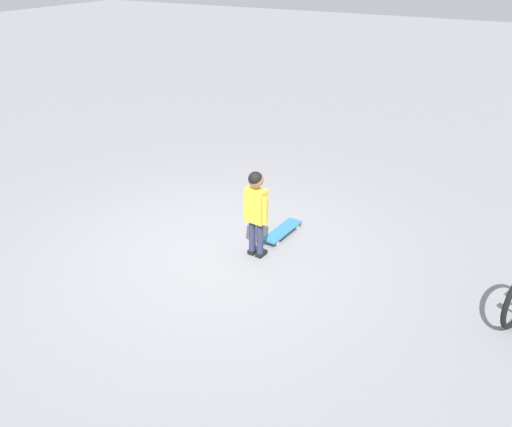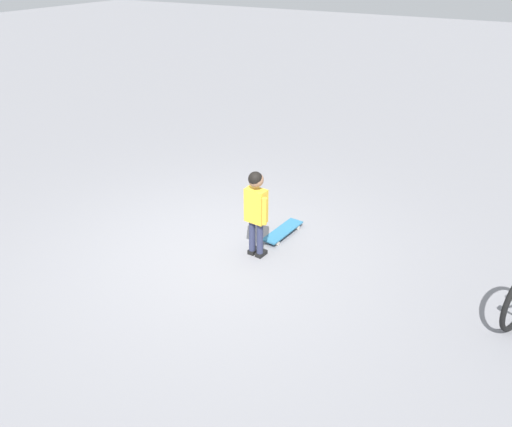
# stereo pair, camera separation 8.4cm
# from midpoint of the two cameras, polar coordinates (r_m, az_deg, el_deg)

# --- Properties ---
(ground_plane) EXTENTS (50.00, 50.00, 0.00)m
(ground_plane) POSITION_cam_midpoint_polar(r_m,az_deg,el_deg) (6.13, -4.12, -4.33)
(ground_plane) COLOR gray
(child_person) EXTENTS (0.35, 0.25, 1.06)m
(child_person) POSITION_cam_midpoint_polar(r_m,az_deg,el_deg) (5.74, 0.43, 0.95)
(child_person) COLOR #2D3351
(child_person) RESTS_ON ground
(skateboard) EXTENTS (0.25, 0.70, 0.07)m
(skateboard) POSITION_cam_midpoint_polar(r_m,az_deg,el_deg) (6.44, 3.37, -1.97)
(skateboard) COLOR teal
(skateboard) RESTS_ON ground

